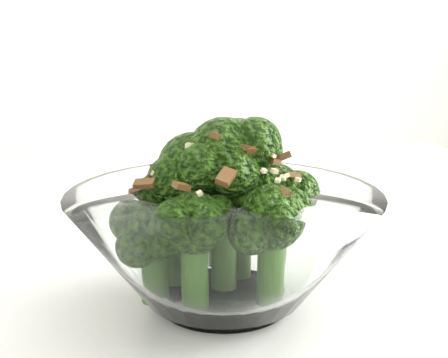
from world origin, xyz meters
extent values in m
cube|color=white|center=(-0.11, -0.07, 0.73)|extent=(1.24, 0.86, 0.04)
cylinder|color=white|center=(0.05, -0.17, 0.75)|extent=(0.09, 0.09, 0.01)
cylinder|color=#315D18|center=(0.00, -0.18, 0.78)|extent=(0.02, 0.02, 0.04)
sphere|color=#2F5E11|center=(0.00, -0.18, 0.81)|extent=(0.04, 0.04, 0.04)
cylinder|color=#315D18|center=(0.02, -0.16, 0.79)|extent=(0.02, 0.02, 0.05)
sphere|color=#2F5E11|center=(0.02, -0.16, 0.83)|extent=(0.04, 0.04, 0.04)
cylinder|color=#315D18|center=(0.05, -0.17, 0.80)|extent=(0.02, 0.02, 0.08)
sphere|color=#2F5E11|center=(0.05, -0.17, 0.86)|extent=(0.05, 0.05, 0.05)
cylinder|color=#315D18|center=(0.03, -0.16, 0.80)|extent=(0.02, 0.02, 0.07)
sphere|color=#2F5E11|center=(0.03, -0.16, 0.85)|extent=(0.05, 0.05, 0.05)
cylinder|color=#315D18|center=(0.10, -0.14, 0.78)|extent=(0.02, 0.02, 0.04)
sphere|color=#2F5E11|center=(0.10, -0.14, 0.81)|extent=(0.04, 0.04, 0.04)
cylinder|color=#315D18|center=(0.06, -0.13, 0.78)|extent=(0.02, 0.02, 0.04)
sphere|color=#2F5E11|center=(0.06, -0.13, 0.81)|extent=(0.04, 0.04, 0.04)
cylinder|color=#315D18|center=(0.08, -0.21, 0.79)|extent=(0.02, 0.02, 0.05)
sphere|color=#2F5E11|center=(0.08, -0.21, 0.82)|extent=(0.04, 0.04, 0.04)
cylinder|color=#315D18|center=(0.09, -0.17, 0.79)|extent=(0.02, 0.02, 0.06)
sphere|color=#2F5E11|center=(0.09, -0.17, 0.83)|extent=(0.04, 0.04, 0.04)
cylinder|color=#315D18|center=(0.03, -0.20, 0.79)|extent=(0.02, 0.02, 0.05)
sphere|color=#2F5E11|center=(0.03, -0.20, 0.82)|extent=(0.04, 0.04, 0.04)
cylinder|color=#315D18|center=(0.07, -0.15, 0.80)|extent=(0.02, 0.02, 0.08)
sphere|color=#2F5E11|center=(0.07, -0.15, 0.85)|extent=(0.05, 0.05, 0.05)
cube|color=brown|center=(0.07, -0.13, 0.85)|extent=(0.02, 0.01, 0.01)
cube|color=brown|center=(0.00, -0.18, 0.84)|extent=(0.02, 0.01, 0.01)
cube|color=brown|center=(0.05, -0.21, 0.85)|extent=(0.01, 0.02, 0.01)
cube|color=brown|center=(0.08, -0.19, 0.86)|extent=(0.01, 0.01, 0.01)
cube|color=brown|center=(0.02, -0.21, 0.85)|extent=(0.01, 0.01, 0.01)
cube|color=brown|center=(0.05, -0.15, 0.87)|extent=(0.01, 0.01, 0.01)
cube|color=brown|center=(0.02, -0.16, 0.86)|extent=(0.01, 0.01, 0.01)
cube|color=brown|center=(0.08, -0.12, 0.83)|extent=(0.01, 0.01, 0.01)
cube|color=brown|center=(0.03, -0.13, 0.85)|extent=(0.01, 0.01, 0.01)
cube|color=brown|center=(0.08, -0.12, 0.84)|extent=(0.01, 0.01, 0.00)
cube|color=brown|center=(0.03, -0.12, 0.84)|extent=(0.01, 0.02, 0.01)
cube|color=brown|center=(0.03, -0.15, 0.86)|extent=(0.01, 0.02, 0.01)
cube|color=brown|center=(0.05, -0.12, 0.84)|extent=(0.01, 0.02, 0.01)
cube|color=brown|center=(0.01, -0.16, 0.85)|extent=(0.01, 0.02, 0.01)
cube|color=brown|center=(0.04, -0.13, 0.85)|extent=(0.01, 0.02, 0.01)
cube|color=brown|center=(0.07, -0.15, 0.87)|extent=(0.01, 0.01, 0.01)
cube|color=brown|center=(0.06, -0.13, 0.85)|extent=(0.01, 0.01, 0.01)
cube|color=brown|center=(0.03, -0.14, 0.86)|extent=(0.01, 0.01, 0.01)
cube|color=brown|center=(0.09, -0.14, 0.84)|extent=(0.02, 0.01, 0.01)
cube|color=brown|center=(0.02, -0.16, 0.86)|extent=(0.02, 0.01, 0.01)
cube|color=brown|center=(0.09, -0.18, 0.86)|extent=(0.02, 0.01, 0.01)
cube|color=brown|center=(0.05, -0.13, 0.85)|extent=(0.01, 0.02, 0.01)
cube|color=brown|center=(0.08, -0.21, 0.84)|extent=(0.01, 0.01, 0.01)
cube|color=brown|center=(0.07, -0.19, 0.87)|extent=(0.01, 0.01, 0.01)
cube|color=brown|center=(0.02, -0.15, 0.85)|extent=(0.01, 0.01, 0.01)
cube|color=brown|center=(0.05, -0.18, 0.87)|extent=(0.01, 0.02, 0.01)
cube|color=brown|center=(0.00, -0.17, 0.84)|extent=(0.01, 0.02, 0.01)
cube|color=brown|center=(0.06, -0.19, 0.87)|extent=(0.02, 0.01, 0.01)
cube|color=brown|center=(0.09, -0.19, 0.85)|extent=(0.01, 0.01, 0.01)
cube|color=brown|center=(0.01, -0.14, 0.84)|extent=(0.02, 0.02, 0.01)
cube|color=beige|center=(0.07, -0.12, 0.84)|extent=(0.00, 0.00, 0.00)
cube|color=beige|center=(0.06, -0.18, 0.87)|extent=(0.01, 0.01, 0.00)
cube|color=beige|center=(0.03, -0.18, 0.87)|extent=(0.01, 0.01, 0.01)
cube|color=beige|center=(0.07, -0.12, 0.84)|extent=(0.00, 0.01, 0.00)
cube|color=beige|center=(0.03, -0.22, 0.84)|extent=(0.00, 0.00, 0.00)
cube|color=beige|center=(0.09, -0.20, 0.85)|extent=(0.01, 0.01, 0.00)
cube|color=beige|center=(0.07, -0.18, 0.87)|extent=(0.01, 0.01, 0.01)
cube|color=beige|center=(0.08, -0.20, 0.85)|extent=(0.01, 0.01, 0.00)
cube|color=beige|center=(0.09, -0.15, 0.85)|extent=(0.01, 0.00, 0.01)
cube|color=beige|center=(0.08, -0.21, 0.85)|extent=(0.00, 0.00, 0.00)
cube|color=beige|center=(0.07, -0.21, 0.85)|extent=(0.00, 0.00, 0.00)
cube|color=beige|center=(0.06, -0.17, 0.88)|extent=(0.01, 0.01, 0.00)
cube|color=beige|center=(0.08, -0.19, 0.86)|extent=(0.01, 0.01, 0.00)
cube|color=beige|center=(0.03, -0.19, 0.86)|extent=(0.01, 0.01, 0.00)
cube|color=beige|center=(0.05, -0.17, 0.88)|extent=(0.00, 0.00, 0.00)
cube|color=beige|center=(0.09, -0.20, 0.85)|extent=(0.00, 0.00, 0.00)
cube|color=beige|center=(0.04, -0.13, 0.85)|extent=(0.01, 0.01, 0.00)
cube|color=beige|center=(0.03, -0.18, 0.87)|extent=(0.00, 0.00, 0.00)
cube|color=beige|center=(0.04, -0.17, 0.87)|extent=(0.01, 0.01, 0.01)
cube|color=beige|center=(0.08, -0.20, 0.85)|extent=(0.01, 0.01, 0.00)
cube|color=beige|center=(0.00, -0.17, 0.85)|extent=(0.00, 0.00, 0.00)
cube|color=beige|center=(0.07, -0.16, 0.87)|extent=(0.01, 0.01, 0.00)
cube|color=beige|center=(0.03, -0.15, 0.86)|extent=(0.01, 0.01, 0.00)
cube|color=beige|center=(0.01, -0.18, 0.85)|extent=(0.01, 0.01, 0.00)
cube|color=beige|center=(0.07, -0.16, 0.86)|extent=(0.00, 0.00, 0.00)
cube|color=beige|center=(0.01, -0.17, 0.85)|extent=(0.00, 0.00, 0.00)
cube|color=beige|center=(0.06, -0.19, 0.87)|extent=(0.01, 0.01, 0.00)
cube|color=beige|center=(0.04, -0.19, 0.87)|extent=(0.00, 0.00, 0.00)
cube|color=beige|center=(0.06, -0.17, 0.87)|extent=(0.01, 0.01, 0.01)
cube|color=beige|center=(0.09, -0.16, 0.85)|extent=(0.01, 0.01, 0.00)
camera|label=1|loc=(-0.03, -0.61, 0.95)|focal=55.00mm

